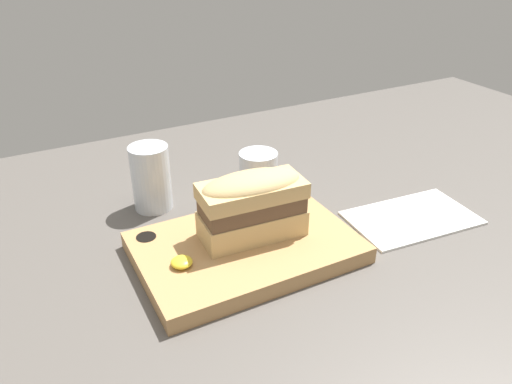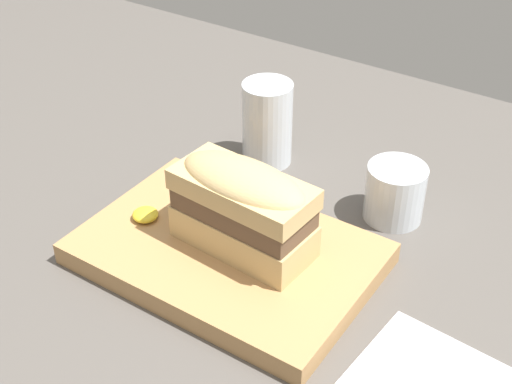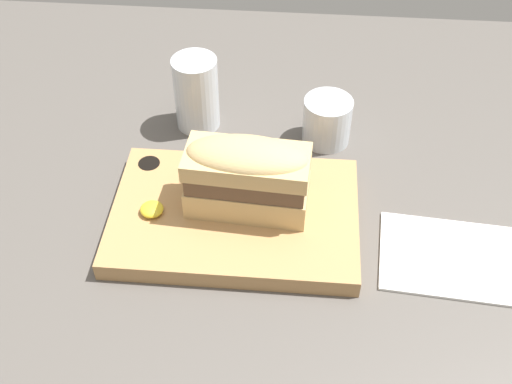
{
  "view_description": "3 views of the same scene",
  "coord_description": "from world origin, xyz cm",
  "px_view_note": "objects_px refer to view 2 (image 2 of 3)",
  "views": [
    {
      "loc": [
        -26.7,
        -54.75,
        45.52
      ],
      "look_at": [
        2.77,
        1.09,
        10.85
      ],
      "focal_mm": 35.0,
      "sensor_mm": 36.0,
      "label": 1
    },
    {
      "loc": [
        35.47,
        -48.57,
        53.62
      ],
      "look_at": [
        2.52,
        0.96,
        11.35
      ],
      "focal_mm": 50.0,
      "sensor_mm": 36.0,
      "label": 2
    },
    {
      "loc": [
        7.28,
        -56.11,
        63.6
      ],
      "look_at": [
        2.8,
        -2.06,
        9.02
      ],
      "focal_mm": 45.0,
      "sensor_mm": 36.0,
      "label": 3
    }
  ],
  "objects_px": {
    "water_glass": "(267,128)",
    "wine_glass": "(395,195)",
    "serving_board": "(228,253)",
    "sandwich": "(241,206)"
  },
  "relations": [
    {
      "from": "sandwich",
      "to": "water_glass",
      "type": "height_order",
      "value": "sandwich"
    },
    {
      "from": "sandwich",
      "to": "serving_board",
      "type": "bearing_deg",
      "value": -160.08
    },
    {
      "from": "serving_board",
      "to": "wine_glass",
      "type": "relative_size",
      "value": 4.46
    },
    {
      "from": "serving_board",
      "to": "water_glass",
      "type": "distance_m",
      "value": 0.21
    },
    {
      "from": "sandwich",
      "to": "wine_glass",
      "type": "height_order",
      "value": "sandwich"
    },
    {
      "from": "sandwich",
      "to": "wine_glass",
      "type": "xyz_separation_m",
      "value": [
        0.1,
        0.17,
        -0.05
      ]
    },
    {
      "from": "water_glass",
      "to": "wine_glass",
      "type": "xyz_separation_m",
      "value": [
        0.19,
        -0.02,
        -0.02
      ]
    },
    {
      "from": "sandwich",
      "to": "water_glass",
      "type": "relative_size",
      "value": 1.38
    },
    {
      "from": "water_glass",
      "to": "wine_glass",
      "type": "distance_m",
      "value": 0.19
    },
    {
      "from": "sandwich",
      "to": "wine_glass",
      "type": "relative_size",
      "value": 2.21
    }
  ]
}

